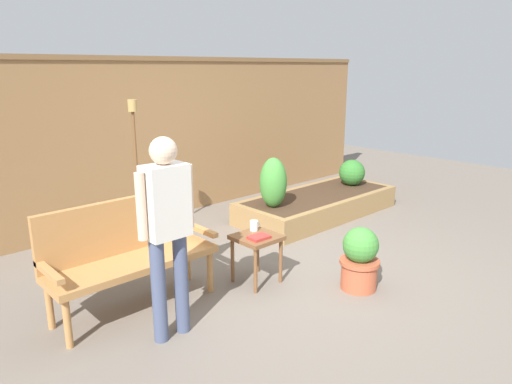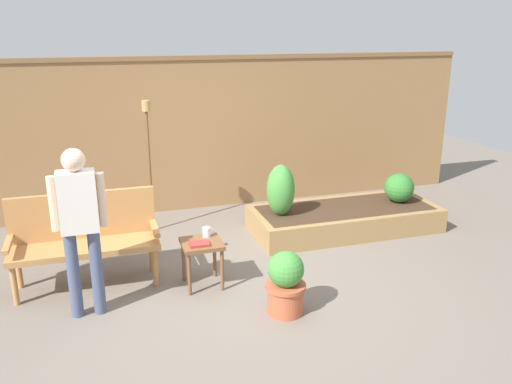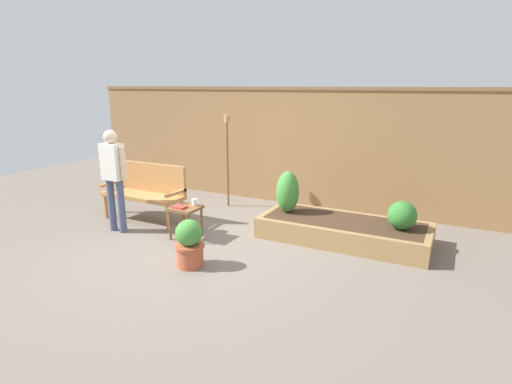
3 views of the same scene
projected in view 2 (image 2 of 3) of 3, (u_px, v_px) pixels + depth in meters
ground_plane at (241, 287)px, 5.33m from camera, size 14.00×14.00×0.00m
fence_back at (189, 134)px, 7.37m from camera, size 8.40×0.14×2.16m
garden_bench at (84, 233)px, 5.28m from camera, size 1.44×0.48×0.94m
side_table at (202, 249)px, 5.26m from camera, size 0.40×0.40×0.48m
cup_on_table at (207, 232)px, 5.35m from camera, size 0.12×0.08×0.10m
book_on_table at (199, 244)px, 5.15m from camera, size 0.19×0.15×0.03m
potted_boxwood at (286, 283)px, 4.78m from camera, size 0.37×0.37×0.60m
raised_planter_bed at (344, 219)px, 6.81m from camera, size 2.40×1.00×0.30m
shrub_near_bench at (281, 190)px, 6.42m from camera, size 0.35×0.35×0.64m
shrub_far_corner at (399, 188)px, 6.94m from camera, size 0.39×0.39×0.39m
tiki_torch at (148, 143)px, 6.49m from camera, size 0.10×0.10×1.68m
person_by_bench at (79, 219)px, 4.56m from camera, size 0.47×0.20×1.56m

